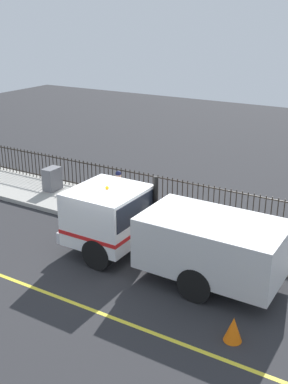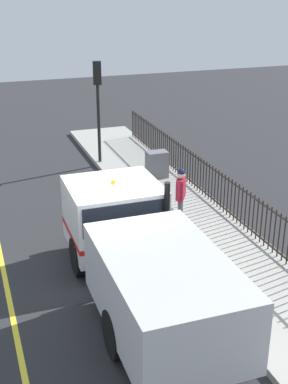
{
  "view_description": "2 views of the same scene",
  "coord_description": "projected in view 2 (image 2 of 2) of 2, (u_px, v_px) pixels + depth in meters",
  "views": [
    {
      "loc": [
        -10.6,
        -7.34,
        7.1
      ],
      "look_at": [
        1.5,
        -0.09,
        1.72
      ],
      "focal_mm": 43.83,
      "sensor_mm": 36.0,
      "label": 1
    },
    {
      "loc": [
        -3.04,
        -10.88,
        6.72
      ],
      "look_at": [
        0.94,
        0.32,
        1.86
      ],
      "focal_mm": 48.33,
      "sensor_mm": 36.0,
      "label": 2
    }
  ],
  "objects": [
    {
      "name": "ground_plane",
      "position": [
        113.0,
        270.0,
        12.97
      ],
      "size": [
        55.27,
        55.27,
        0.0
      ],
      "primitive_type": "plane",
      "color": "#2B2B2D",
      "rests_on": "ground"
    },
    {
      "name": "sidewalk_slab",
      "position": [
        218.0,
        248.0,
        13.86
      ],
      "size": [
        2.71,
        25.12,
        0.17
      ],
      "primitive_type": "cube",
      "color": "#A3A099",
      "rests_on": "ground"
    },
    {
      "name": "lane_marking",
      "position": [
        7.0,
        289.0,
        12.16
      ],
      "size": [
        0.12,
        22.61,
        0.01
      ],
      "primitive_type": "cube",
      "color": "yellow",
      "rests_on": "ground"
    },
    {
      "name": "work_truck",
      "position": [
        137.0,
        250.0,
        11.32
      ],
      "size": [
        2.32,
        6.65,
        2.47
      ],
      "rotation": [
        0.0,
        0.0,
        -0.01
      ],
      "color": "white",
      "rests_on": "ground"
    },
    {
      "name": "worker_standing",
      "position": [
        181.0,
        191.0,
        14.67
      ],
      "size": [
        0.44,
        0.54,
        1.69
      ],
      "rotation": [
        0.0,
        0.0,
        -2.16
      ],
      "color": "maroon",
      "rests_on": "sidewalk_slab"
    },
    {
      "name": "iron_fence",
      "position": [
        257.0,
        218.0,
        13.94
      ],
      "size": [
        0.04,
        21.39,
        1.22
      ],
      "color": "black",
      "rests_on": "sidewalk_slab"
    },
    {
      "name": "traffic_light_near",
      "position": [
        98.0,
        92.0,
        19.21
      ],
      "size": [
        0.34,
        0.26,
        3.86
      ],
      "rotation": [
        0.0,
        0.0,
        2.95
      ],
      "color": "black",
      "rests_on": "sidewalk_slab"
    },
    {
      "name": "utility_cabinet",
      "position": [
        157.0,
        164.0,
        18.48
      ],
      "size": [
        0.75,
        0.49,
        0.95
      ],
      "primitive_type": "cube",
      "color": "slate",
      "rests_on": "sidewalk_slab"
    }
  ]
}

